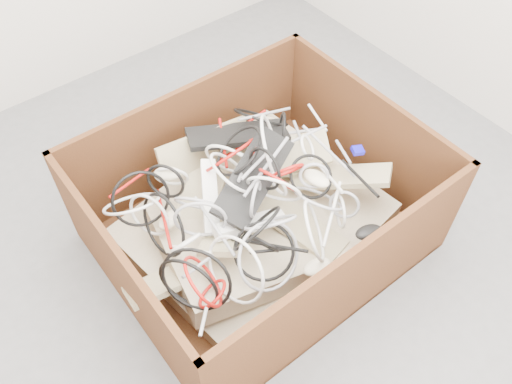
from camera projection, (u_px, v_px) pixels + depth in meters
ground at (245, 257)px, 2.22m from camera, size 3.00×3.00×0.00m
cardboard_box at (256, 223)px, 2.16m from camera, size 1.19×1.00×0.52m
keyboard_pile at (253, 188)px, 2.08m from camera, size 1.12×0.74×0.38m
mice_scatter at (267, 196)px, 1.97m from camera, size 0.71×0.75×0.20m
power_strip_left at (210, 197)px, 1.95m from camera, size 0.20×0.28×0.12m
power_strip_right at (249, 224)px, 1.90m from camera, size 0.28×0.11×0.09m
vga_plug at (358, 150)px, 2.10m from camera, size 0.06×0.06×0.03m
cable_tangle at (237, 203)px, 1.89m from camera, size 1.04×0.86×0.47m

